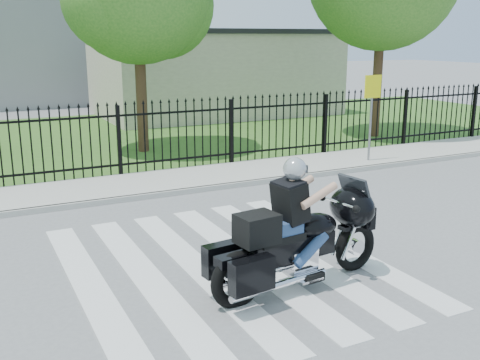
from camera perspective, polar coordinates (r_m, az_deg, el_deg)
name	(u,v)px	position (r m, az deg, el deg)	size (l,w,h in m)	color
ground	(225,265)	(8.66, -1.58, -8.60)	(120.00, 120.00, 0.00)	slate
crosswalk	(225,264)	(8.65, -1.58, -8.56)	(5.00, 5.50, 0.01)	silver
sidewalk	(132,186)	(13.11, -10.87, -0.57)	(40.00, 2.00, 0.12)	#ADAAA3
curb	(146,196)	(12.18, -9.57, -1.65)	(40.00, 0.12, 0.12)	#ADAAA3
grass_strip	(74,140)	(19.81, -16.46, 3.97)	(40.00, 12.00, 0.02)	#355E20
iron_fence	(119,142)	(13.87, -12.17, 3.75)	(26.00, 0.04, 1.80)	black
building_low	(215,74)	(25.49, -2.58, 10.66)	(10.00, 6.00, 3.50)	beige
building_low_roof	(214,32)	(25.44, -2.63, 14.82)	(10.20, 6.20, 0.20)	black
motorcycle_rider	(296,235)	(7.67, 5.75, -5.55)	(2.85, 1.12, 1.89)	black
traffic_sign	(372,100)	(15.41, 13.26, 7.92)	(0.50, 0.08, 2.29)	slate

